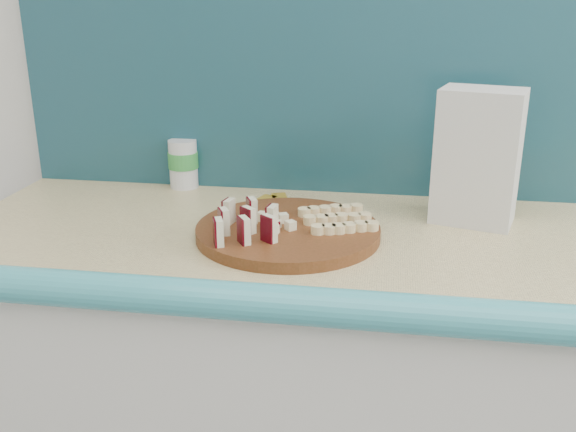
{
  "coord_description": "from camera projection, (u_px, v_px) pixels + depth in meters",
  "views": [
    {
      "loc": [
        -0.15,
        0.35,
        1.36
      ],
      "look_at": [
        -0.33,
        1.48,
        0.95
      ],
      "focal_mm": 40.0,
      "sensor_mm": 36.0,
      "label": 1
    }
  ],
  "objects": [
    {
      "name": "backsplash",
      "position": [
        509.0,
        87.0,
        1.37
      ],
      "size": [
        2.2,
        0.02,
        0.5
      ],
      "primitive_type": "cube",
      "color": "teal",
      "rests_on": "kitchen_counter"
    },
    {
      "name": "cutting_board",
      "position": [
        288.0,
        231.0,
        1.22
      ],
      "size": [
        0.45,
        0.45,
        0.02
      ],
      "primitive_type": "cylinder",
      "rotation": [
        0.0,
        0.0,
        0.36
      ],
      "color": "#48280F",
      "rests_on": "kitchen_counter"
    },
    {
      "name": "apple_wedges",
      "position": [
        244.0,
        221.0,
        1.17
      ],
      "size": [
        0.12,
        0.16,
        0.05
      ],
      "color": "beige",
      "rests_on": "cutting_board"
    },
    {
      "name": "apple_chunks",
      "position": [
        277.0,
        222.0,
        1.21
      ],
      "size": [
        0.05,
        0.06,
        0.02
      ],
      "color": "beige",
      "rests_on": "cutting_board"
    },
    {
      "name": "banana_slices",
      "position": [
        337.0,
        219.0,
        1.23
      ],
      "size": [
        0.16,
        0.16,
        0.02
      ],
      "color": "beige",
      "rests_on": "cutting_board"
    },
    {
      "name": "flour_bag",
      "position": [
        478.0,
        157.0,
        1.27
      ],
      "size": [
        0.18,
        0.15,
        0.27
      ],
      "primitive_type": "cube",
      "rotation": [
        0.0,
        0.0,
        -0.28
      ],
      "color": "silver",
      "rests_on": "kitchen_counter"
    },
    {
      "name": "canister",
      "position": [
        183.0,
        163.0,
        1.51
      ],
      "size": [
        0.07,
        0.07,
        0.11
      ],
      "rotation": [
        0.0,
        0.0,
        0.42
      ],
      "color": "silver",
      "rests_on": "kitchen_counter"
    },
    {
      "name": "banana_peel",
      "position": [
        280.0,
        206.0,
        1.39
      ],
      "size": [
        0.21,
        0.17,
        0.01
      ],
      "rotation": [
        0.0,
        0.0,
        0.12
      ],
      "color": "gold",
      "rests_on": "kitchen_counter"
    }
  ]
}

